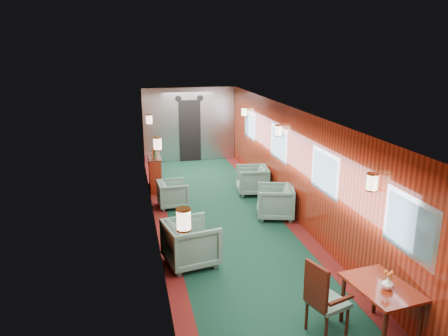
% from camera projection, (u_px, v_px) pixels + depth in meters
% --- Properties ---
extents(room, '(12.00, 12.10, 2.40)m').
position_uv_depth(room, '(232.00, 154.00, 8.49)').
color(room, '#0D2F21').
rests_on(room, ground).
extents(bulkhead, '(2.98, 0.17, 2.39)m').
position_uv_depth(bulkhead, '(190.00, 125.00, 14.17)').
color(bulkhead, '#B1B4B8').
rests_on(bulkhead, ground).
extents(windows_right, '(0.02, 8.60, 0.80)m').
position_uv_depth(windows_right, '(299.00, 156.00, 9.09)').
color(windows_right, '#ACAEB3').
rests_on(windows_right, ground).
extents(wall_sconces, '(2.97, 7.97, 0.25)m').
position_uv_depth(wall_sconces, '(226.00, 140.00, 8.98)').
color(wall_sconces, '#FEEFC6').
rests_on(wall_sconces, ground).
extents(dining_table, '(0.80, 1.05, 0.72)m').
position_uv_depth(dining_table, '(381.00, 294.00, 5.58)').
color(dining_table, maroon).
rests_on(dining_table, ground).
extents(side_chair, '(0.58, 0.60, 1.05)m').
position_uv_depth(side_chair, '(323.00, 296.00, 5.60)').
color(side_chair, '#1E463D').
rests_on(side_chair, ground).
extents(credenza, '(0.31, 1.00, 1.17)m').
position_uv_depth(credenza, '(155.00, 172.00, 11.46)').
color(credenza, maroon).
rests_on(credenza, ground).
extents(flower_vase, '(0.18, 0.18, 0.16)m').
position_uv_depth(flower_vase, '(388.00, 283.00, 5.46)').
color(flower_vase, silver).
rests_on(flower_vase, dining_table).
extents(armchair_left_near, '(1.02, 1.00, 0.78)m').
position_uv_depth(armchair_left_near, '(191.00, 243.00, 7.51)').
color(armchair_left_near, '#1E463D').
rests_on(armchair_left_near, ground).
extents(armchair_left_far, '(0.72, 0.71, 0.63)m').
position_uv_depth(armchair_left_far, '(173.00, 194.00, 10.24)').
color(armchair_left_far, '#1E463D').
rests_on(armchair_left_far, ground).
extents(armchair_right_near, '(0.98, 0.97, 0.73)m').
position_uv_depth(armchair_right_near, '(275.00, 202.00, 9.57)').
color(armchair_right_near, '#1E463D').
rests_on(armchair_right_near, ground).
extents(armchair_right_far, '(0.88, 0.86, 0.71)m').
position_uv_depth(armchair_right_far, '(252.00, 180.00, 11.14)').
color(armchair_right_far, '#1E463D').
rests_on(armchair_right_far, ground).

